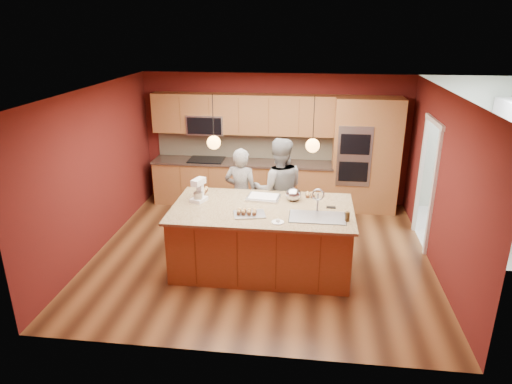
# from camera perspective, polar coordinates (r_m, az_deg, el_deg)

# --- Properties ---
(floor) EXTENTS (5.50, 5.50, 0.00)m
(floor) POSITION_cam_1_polar(r_m,az_deg,el_deg) (7.74, 0.65, -7.65)
(floor) COLOR #3F2313
(floor) RESTS_ON ground
(ceiling) EXTENTS (5.50, 5.50, 0.00)m
(ceiling) POSITION_cam_1_polar(r_m,az_deg,el_deg) (6.89, 0.74, 12.57)
(ceiling) COLOR silver
(ceiling) RESTS_ON ground
(wall_back) EXTENTS (5.50, 0.00, 5.50)m
(wall_back) POSITION_cam_1_polar(r_m,az_deg,el_deg) (9.60, 2.35, 6.60)
(wall_back) COLOR #561613
(wall_back) RESTS_ON ground
(wall_front) EXTENTS (5.50, 0.00, 5.50)m
(wall_front) POSITION_cam_1_polar(r_m,az_deg,el_deg) (4.92, -2.56, -7.39)
(wall_front) COLOR #561613
(wall_front) RESTS_ON ground
(wall_left) EXTENTS (0.00, 5.00, 5.00)m
(wall_left) POSITION_cam_1_polar(r_m,az_deg,el_deg) (7.97, -19.38, 2.53)
(wall_left) COLOR #561613
(wall_left) RESTS_ON ground
(wall_right) EXTENTS (0.00, 5.00, 5.00)m
(wall_right) POSITION_cam_1_polar(r_m,az_deg,el_deg) (7.44, 22.25, 0.91)
(wall_right) COLOR #561613
(wall_right) RESTS_ON ground
(cabinet_run) EXTENTS (3.74, 0.64, 2.30)m
(cabinet_run) POSITION_cam_1_polar(r_m,az_deg,el_deg) (9.52, -1.90, 4.22)
(cabinet_run) COLOR brown
(cabinet_run) RESTS_ON floor
(oven_column) EXTENTS (1.30, 0.62, 2.30)m
(oven_column) POSITION_cam_1_polar(r_m,az_deg,el_deg) (9.39, 13.51, 4.47)
(oven_column) COLOR brown
(oven_column) RESTS_ON floor
(doorway_trim) EXTENTS (0.08, 1.11, 2.20)m
(doorway_trim) POSITION_cam_1_polar(r_m,az_deg,el_deg) (8.26, 20.51, 0.80)
(doorway_trim) COLOR silver
(doorway_trim) RESTS_ON wall_right
(pendant_left) EXTENTS (0.20, 0.20, 0.80)m
(pendant_left) POSITION_cam_1_polar(r_m,az_deg,el_deg) (6.71, -5.30, 6.21)
(pendant_left) COLOR black
(pendant_left) RESTS_ON ceiling
(pendant_right) EXTENTS (0.20, 0.20, 0.80)m
(pendant_right) POSITION_cam_1_polar(r_m,az_deg,el_deg) (6.56, 7.09, 5.82)
(pendant_right) COLOR black
(pendant_right) RESTS_ON ceiling
(island) EXTENTS (2.75, 1.53, 1.39)m
(island) POSITION_cam_1_polar(r_m,az_deg,el_deg) (7.11, 0.89, -5.66)
(island) COLOR brown
(island) RESTS_ON floor
(person_left) EXTENTS (0.67, 0.50, 1.65)m
(person_left) POSITION_cam_1_polar(r_m,az_deg,el_deg) (7.98, -1.87, -0.25)
(person_left) COLOR black
(person_left) RESTS_ON floor
(person_right) EXTENTS (0.98, 0.81, 1.85)m
(person_right) POSITION_cam_1_polar(r_m,az_deg,el_deg) (7.88, 2.86, 0.21)
(person_right) COLOR slate
(person_right) RESTS_ON floor
(stand_mixer) EXTENTS (0.26, 0.31, 0.36)m
(stand_mixer) POSITION_cam_1_polar(r_m,az_deg,el_deg) (7.17, -7.17, 0.06)
(stand_mixer) COLOR white
(stand_mixer) RESTS_ON island
(sheet_cake) EXTENTS (0.55, 0.43, 0.05)m
(sheet_cake) POSITION_cam_1_polar(r_m,az_deg,el_deg) (7.25, 0.93, -0.67)
(sheet_cake) COLOR silver
(sheet_cake) RESTS_ON island
(cooling_rack) EXTENTS (0.52, 0.42, 0.02)m
(cooling_rack) POSITION_cam_1_polar(r_m,az_deg,el_deg) (6.65, -0.83, -2.80)
(cooling_rack) COLOR #9EA0A4
(cooling_rack) RESTS_ON island
(mixing_bowl) EXTENTS (0.25, 0.25, 0.21)m
(mixing_bowl) POSITION_cam_1_polar(r_m,az_deg,el_deg) (7.18, 4.70, -0.30)
(mixing_bowl) COLOR #B5B7BD
(mixing_bowl) RESTS_ON island
(plate) EXTENTS (0.18, 0.18, 0.01)m
(plate) POSITION_cam_1_polar(r_m,az_deg,el_deg) (6.41, 2.74, -3.79)
(plate) COLOR white
(plate) RESTS_ON island
(tumbler) EXTENTS (0.07, 0.07, 0.13)m
(tumbler) POSITION_cam_1_polar(r_m,az_deg,el_deg) (6.55, 11.36, -3.05)
(tumbler) COLOR #342410
(tumbler) RESTS_ON island
(phone) EXTENTS (0.14, 0.08, 0.01)m
(phone) POSITION_cam_1_polar(r_m,az_deg,el_deg) (7.00, 9.36, -1.90)
(phone) COLOR black
(phone) RESTS_ON island
(cupcakes_left) EXTENTS (0.16, 0.31, 0.07)m
(cupcakes_left) POSITION_cam_1_polar(r_m,az_deg,el_deg) (7.54, -6.72, 0.13)
(cupcakes_left) COLOR tan
(cupcakes_left) RESTS_ON island
(cupcakes_rack) EXTENTS (0.31, 0.16, 0.07)m
(cupcakes_rack) POSITION_cam_1_polar(r_m,az_deg,el_deg) (6.63, -1.18, -2.47)
(cupcakes_rack) COLOR tan
(cupcakes_rack) RESTS_ON island
(cupcakes_right) EXTENTS (0.16, 0.16, 0.07)m
(cupcakes_right) POSITION_cam_1_polar(r_m,az_deg,el_deg) (7.37, 6.78, -0.35)
(cupcakes_right) COLOR tan
(cupcakes_right) RESTS_ON island
(washer) EXTENTS (0.68, 0.70, 1.05)m
(washer) POSITION_cam_1_polar(r_m,az_deg,el_deg) (8.92, 29.10, -2.72)
(washer) COLOR white
(washer) RESTS_ON floor
(dryer) EXTENTS (0.68, 0.70, 1.04)m
(dryer) POSITION_cam_1_polar(r_m,az_deg,el_deg) (9.56, 27.66, -1.07)
(dryer) COLOR white
(dryer) RESTS_ON floor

